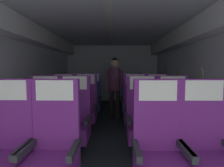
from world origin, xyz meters
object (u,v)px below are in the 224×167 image
at_px(seat_a_left_aisle, 53,151).
at_px(seat_b_left_aisle, 74,121).
at_px(seat_d_left_aisle, 91,99).
at_px(seat_d_left_window, 73,99).
at_px(seat_c_left_window, 63,107).
at_px(seat_c_right_window, 135,108).
at_px(seat_a_right_window, 159,151).
at_px(seat_c_left_aisle, 85,107).
at_px(seat_c_right_aisle, 158,107).
at_px(seat_b_right_aisle, 174,121).
at_px(seat_a_right_aisle, 206,151).
at_px(seat_a_left_window, 5,149).
at_px(seat_b_right_window, 142,121).
at_px(seat_b_left_window, 44,121).
at_px(flight_attendant, 115,82).
at_px(seat_d_right_window, 131,100).
at_px(seat_d_right_aisle, 149,99).

xyz_separation_m(seat_a_left_aisle, seat_b_left_aisle, (-0.02, 0.96, 0.00)).
height_order(seat_b_left_aisle, seat_d_left_aisle, same).
relative_size(seat_b_left_aisle, seat_d_left_window, 1.00).
bearing_deg(seat_c_left_window, seat_c_right_window, -0.74).
bearing_deg(seat_a_right_window, seat_c_left_aisle, 117.91).
bearing_deg(seat_a_left_aisle, seat_c_right_aisle, 52.74).
xyz_separation_m(seat_c_left_window, seat_c_right_aisle, (1.94, 0.00, 0.00)).
bearing_deg(seat_c_left_window, seat_b_right_aisle, -26.21).
bearing_deg(seat_a_right_aisle, seat_a_right_window, -178.14).
relative_size(seat_a_left_aisle, seat_a_right_window, 1.00).
xyz_separation_m(seat_b_right_aisle, seat_d_left_window, (-1.95, 1.89, 0.00)).
bearing_deg(seat_c_right_aisle, seat_a_right_window, -103.30).
bearing_deg(seat_a_right_window, seat_c_left_window, 127.56).
bearing_deg(seat_c_left_window, seat_c_left_aisle, 0.41).
height_order(seat_a_right_window, seat_c_right_aisle, same).
bearing_deg(seat_c_right_aisle, seat_d_left_aisle, 147.51).
bearing_deg(seat_a_left_window, seat_b_right_window, 32.93).
distance_m(seat_c_right_aisle, seat_c_right_window, 0.46).
bearing_deg(seat_a_right_aisle, seat_c_left_window, 135.34).
height_order(seat_b_left_aisle, seat_c_right_window, same).
relative_size(seat_b_left_window, seat_b_right_aisle, 1.00).
xyz_separation_m(seat_b_left_aisle, flight_attendant, (0.61, 1.81, 0.47)).
relative_size(seat_b_right_window, seat_c_left_aisle, 1.00).
relative_size(seat_a_right_window, seat_d_right_window, 1.00).
bearing_deg(seat_c_right_window, seat_d_right_aisle, 64.62).
distance_m(seat_a_left_aisle, seat_c_right_aisle, 2.43).
relative_size(seat_a_right_window, seat_d_left_aisle, 1.00).
height_order(seat_d_left_aisle, flight_attendant, flight_attendant).
height_order(seat_a_right_aisle, seat_d_right_aisle, same).
height_order(seat_a_left_aisle, seat_b_right_window, same).
distance_m(seat_c_left_aisle, seat_c_right_window, 1.03).
relative_size(seat_b_right_window, seat_c_right_aisle, 1.00).
height_order(seat_c_right_aisle, seat_d_right_aisle, same).
bearing_deg(seat_b_right_window, seat_d_right_aisle, 76.30).
distance_m(seat_b_right_aisle, seat_c_left_window, 2.17).
bearing_deg(seat_d_left_aisle, seat_c_right_aisle, -32.49).
distance_m(seat_a_right_aisle, seat_c_left_window, 2.73).
relative_size(seat_b_left_window, seat_d_right_window, 1.00).
height_order(seat_b_right_window, seat_c_right_window, same).
relative_size(seat_a_right_aisle, flight_attendant, 0.75).
bearing_deg(seat_a_left_window, seat_d_left_aisle, 80.84).
distance_m(seat_a_left_window, seat_b_left_window, 0.94).
bearing_deg(seat_a_right_aisle, seat_d_left_window, 124.31).
distance_m(seat_b_left_aisle, seat_c_right_window, 1.41).
bearing_deg(seat_a_right_window, flight_attendant, 98.57).
relative_size(seat_b_left_window, seat_c_right_window, 1.00).
bearing_deg(flight_attendant, seat_c_right_window, -51.54).
bearing_deg(seat_b_right_window, seat_c_left_aisle, 136.86).
bearing_deg(seat_d_right_window, seat_b_left_window, -127.70).
distance_m(seat_a_left_window, seat_a_right_aisle, 1.94).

